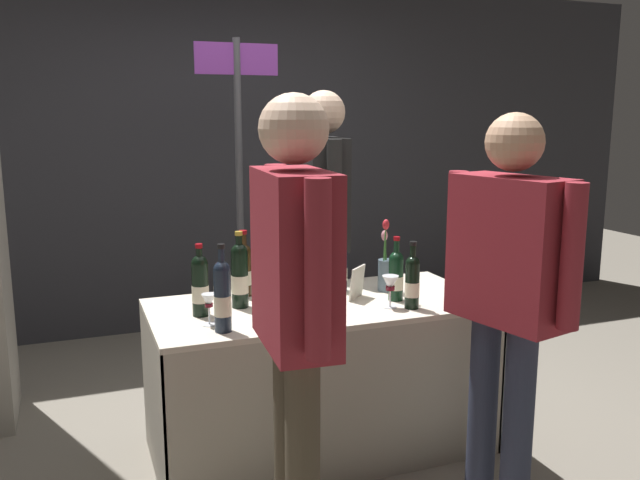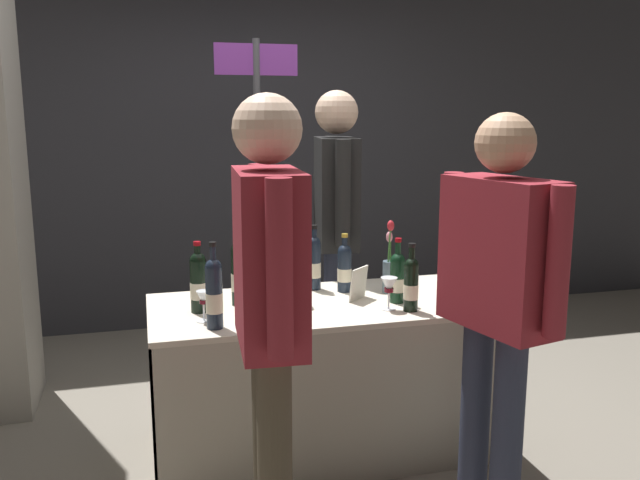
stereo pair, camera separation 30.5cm
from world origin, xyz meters
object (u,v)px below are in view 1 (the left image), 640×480
tasting_table (320,348)px  taster_foreground_right (295,295)px  wine_glass_mid (390,285)px  display_bottle_0 (280,272)px  wine_glass_near_vendor (209,303)px  featured_wine_bottle (222,295)px  vendor_presenter (324,215)px  flower_vase (386,269)px  booth_signpost (239,169)px

tasting_table → taster_foreground_right: 1.00m
tasting_table → wine_glass_mid: 0.47m
tasting_table → wine_glass_mid: size_ratio=10.57×
tasting_table → display_bottle_0: bearing=138.5°
tasting_table → wine_glass_near_vendor: (-0.55, -0.14, 0.32)m
featured_wine_bottle → vendor_presenter: (0.78, 0.89, 0.16)m
flower_vase → tasting_table: bearing=-167.8°
featured_wine_bottle → wine_glass_mid: (0.79, 0.06, -0.04)m
display_bottle_0 → vendor_presenter: bearing=50.3°
vendor_presenter → taster_foreground_right: 1.55m
featured_wine_bottle → display_bottle_0: bearing=46.4°
wine_glass_mid → vendor_presenter: vendor_presenter is taller
vendor_presenter → featured_wine_bottle: bearing=-33.0°
tasting_table → flower_vase: flower_vase is taller
vendor_presenter → booth_signpost: (-0.35, 0.55, 0.23)m
display_bottle_0 → wine_glass_mid: (0.42, -0.32, -0.02)m
display_bottle_0 → taster_foreground_right: 0.95m
tasting_table → booth_signpost: 1.42m
featured_wine_bottle → taster_foreground_right: (0.13, -0.52, 0.13)m
tasting_table → featured_wine_bottle: (-0.52, -0.25, 0.38)m
wine_glass_near_vendor → booth_signpost: bearing=70.4°
vendor_presenter → taster_foreground_right: size_ratio=1.04×
wine_glass_near_vendor → display_bottle_0: bearing=34.8°
wine_glass_mid → flower_vase: bearing=67.4°
wine_glass_mid → flower_vase: (0.11, 0.27, 0.01)m
featured_wine_bottle → wine_glass_mid: 0.79m
featured_wine_bottle → taster_foreground_right: 0.55m
featured_wine_bottle → vendor_presenter: bearing=48.6°
tasting_table → wine_glass_mid: bearing=-34.5°
flower_vase → booth_signpost: size_ratio=0.18×
flower_vase → wine_glass_near_vendor: bearing=-166.4°
tasting_table → featured_wine_bottle: size_ratio=4.35×
tasting_table → display_bottle_0: (-0.15, 0.13, 0.35)m
vendor_presenter → booth_signpost: booth_signpost is taller
wine_glass_near_vendor → taster_foreground_right: size_ratio=0.08×
wine_glass_mid → flower_vase: 0.29m
display_bottle_0 → booth_signpost: size_ratio=0.15×
display_bottle_0 → wine_glass_near_vendor: display_bottle_0 is taller
featured_wine_bottle → wine_glass_near_vendor: featured_wine_bottle is taller
wine_glass_near_vendor → taster_foreground_right: taster_foreground_right is taller
featured_wine_bottle → display_bottle_0: 0.53m
tasting_table → booth_signpost: (-0.08, 1.19, 0.76)m
flower_vase → taster_foreground_right: (-0.77, -0.85, 0.16)m
featured_wine_bottle → taster_foreground_right: bearing=-75.7°
featured_wine_bottle → flower_vase: 0.96m
featured_wine_bottle → display_bottle_0: (0.36, 0.38, -0.02)m
featured_wine_bottle → wine_glass_near_vendor: bearing=108.6°
booth_signpost → wine_glass_near_vendor: bearing=-109.6°
wine_glass_mid → featured_wine_bottle: bearing=-175.5°
wine_glass_mid → tasting_table: bearing=145.5°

